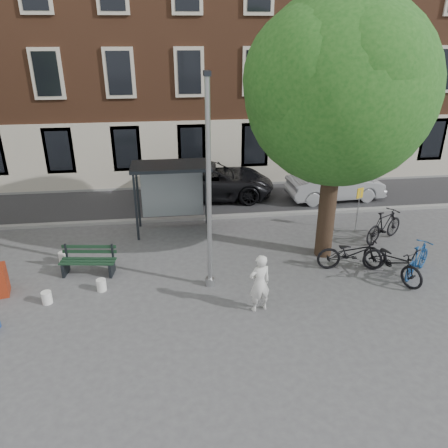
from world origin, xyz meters
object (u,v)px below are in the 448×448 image
Objects in this scene: bike_a at (352,253)px; bench at (89,262)px; painter at (260,283)px; car_dark at (210,180)px; bus_shelter at (182,182)px; bike_b at (418,259)px; lamppost at (209,198)px; bike_d at (384,226)px; notice_sign at (359,201)px; bike_c at (393,261)px; car_silver at (335,184)px.

bench is at bearing 93.51° from bike_a.
painter is 8.92m from car_dark.
bus_shelter reaches higher than bike_b.
bike_a is at bearing 32.11° from bike_b.
bus_shelter is 4.53m from bench.
bike_d is (6.50, 2.25, -2.20)m from lamppost.
lamppost is 2.81× the size of bike_a.
bench is at bearing 168.98° from notice_sign.
lamppost reaches higher than bike_c.
painter is 5.55m from bench.
bike_d is at bearing 44.44° from bike_c.
bike_b is at bearing -31.31° from bus_shelter.
car_dark is 1.33× the size of car_silver.
bike_c is at bearing -113.84° from bike_a.
bike_d is 4.27m from car_silver.
bike_b is 0.92× the size of bike_d.
bike_d reaches higher than bench.
bike_b is 3.45m from notice_sign.
car_dark is (-5.78, 5.24, 0.20)m from bike_d.
bike_c is (6.18, -4.35, -1.35)m from bus_shelter.
notice_sign is at bearing -8.41° from bus_shelter.
lamppost is 6.82m from notice_sign.
bus_shelter is at bearing 51.16° from bench.
bike_a is 1.98m from bike_b.
bus_shelter is 0.66× the size of car_silver.
lamppost reaches higher than car_silver.
lamppost is 3.54× the size of notice_sign.
painter is 6.45m from bike_d.
lamppost is 3.48× the size of bench.
lamppost reaches higher than car_dark.
lamppost reaches higher than notice_sign.
painter reaches higher than bike_a.
lamppost is 9.25m from car_silver.
bike_a is at bearing -35.67° from bus_shelter.
painter is (1.20, -1.41, -1.94)m from lamppost.
bus_shelter is 0.50× the size of car_dark.
car_silver is 2.49× the size of notice_sign.
car_dark is (4.41, 6.33, 0.39)m from bench.
bike_a reaches higher than bike_b.
car_silver is (6.84, 2.41, -1.21)m from bus_shelter.
bike_c is (9.27, -1.41, 0.17)m from bench.
lamppost is at bearing 79.86° from bike_d.
lamppost reaches higher than bench.
painter is at bearing -173.54° from car_dark.
lamppost is 3.13× the size of bike_d.
bike_a reaches higher than bench.
bike_a is at bearing 104.00° from bike_d.
painter is at bearing -20.20° from bench.
bike_d reaches higher than bike_b.
lamppost is 7.78m from car_dark.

